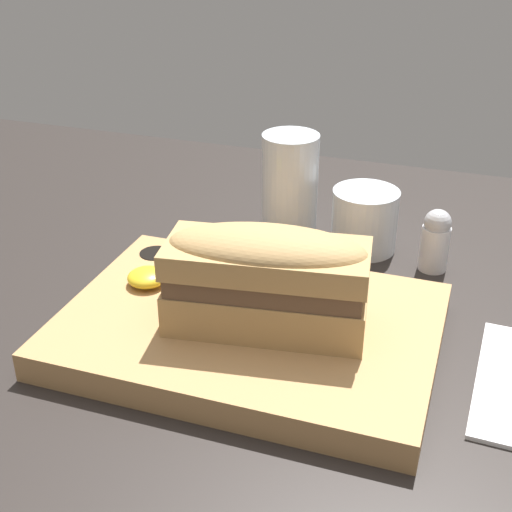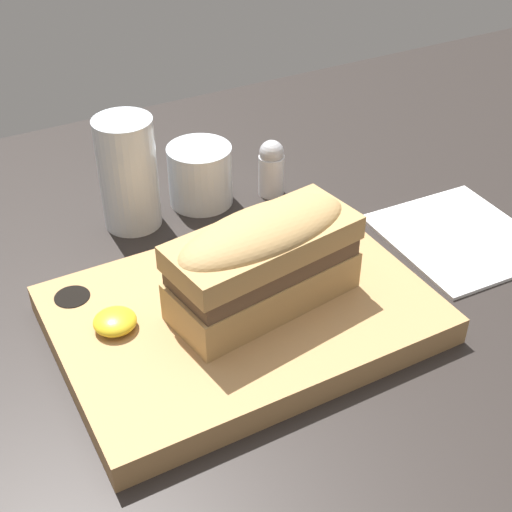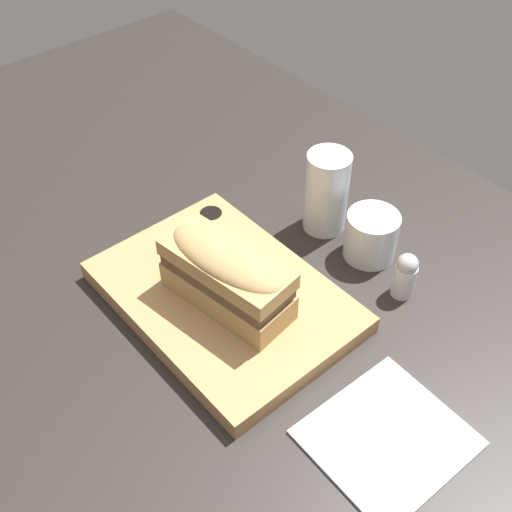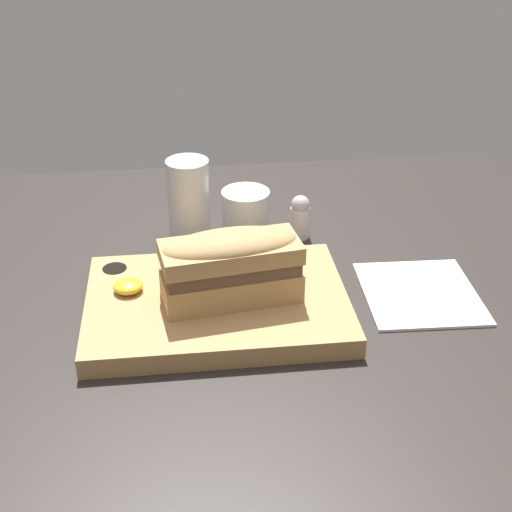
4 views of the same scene
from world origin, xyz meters
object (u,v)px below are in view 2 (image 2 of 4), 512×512
object	(u,v)px
salt_shaker	(271,167)
napkin	(459,237)
serving_board	(242,315)
wine_glass	(200,176)
water_glass	(129,180)
sandwich	(264,258)

from	to	relation	value
salt_shaker	napkin	bearing A→B (deg)	-53.90
serving_board	salt_shaker	size ratio (longest dim) A/B	4.79
wine_glass	salt_shaker	size ratio (longest dim) A/B	1.07
water_glass	salt_shaker	size ratio (longest dim) A/B	1.82
serving_board	wine_glass	xyz separation A→B (cm)	(5.93, 21.22, 1.90)
sandwich	water_glass	xyz separation A→B (cm)	(-4.31, 21.36, -2.14)
serving_board	salt_shaker	xyz separation A→B (cm)	(13.78, 18.91, 2.09)
sandwich	wine_glass	world-z (taller)	sandwich
water_glass	serving_board	bearing A→B (deg)	-83.26
serving_board	wine_glass	bearing A→B (deg)	74.38
water_glass	napkin	distance (cm)	35.45
serving_board	napkin	size ratio (longest dim) A/B	1.96
water_glass	wine_glass	bearing A→B (deg)	3.06
water_glass	wine_glass	xyz separation A→B (cm)	(8.39, 0.45, -2.09)
sandwich	napkin	distance (cm)	25.93
serving_board	water_glass	size ratio (longest dim) A/B	2.63
napkin	water_glass	bearing A→B (deg)	146.15
wine_glass	napkin	xyz separation A→B (cm)	(20.74, -19.99, -3.02)
water_glass	wine_glass	world-z (taller)	water_glass
napkin	wine_glass	bearing A→B (deg)	136.06
serving_board	salt_shaker	world-z (taller)	salt_shaker
salt_shaker	sandwich	bearing A→B (deg)	-121.47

